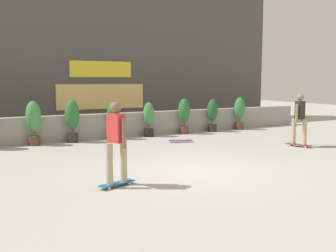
% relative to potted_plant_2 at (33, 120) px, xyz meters
% --- Properties ---
extents(ground_plane, '(48.00, 48.00, 0.00)m').
position_rel_potted_plant_2_xyz_m(ground_plane, '(2.77, -5.55, -0.84)').
color(ground_plane, '#B2AFA8').
extents(planter_wall, '(18.00, 0.40, 0.90)m').
position_rel_potted_plant_2_xyz_m(planter_wall, '(2.77, 0.45, -0.39)').
color(planter_wall, gray).
rests_on(planter_wall, ground).
extents(building_backdrop, '(20.00, 2.08, 6.50)m').
position_rel_potted_plant_2_xyz_m(building_backdrop, '(2.77, 4.45, 2.41)').
color(building_backdrop, '#4C4947').
rests_on(building_backdrop, ground).
extents(potted_plant_2, '(0.49, 0.49, 1.45)m').
position_rel_potted_plant_2_xyz_m(potted_plant_2, '(0.00, 0.00, 0.00)').
color(potted_plant_2, brown).
rests_on(potted_plant_2, ground).
extents(potted_plant_3, '(0.49, 0.49, 1.46)m').
position_rel_potted_plant_2_xyz_m(potted_plant_3, '(1.26, 0.00, 0.00)').
color(potted_plant_3, '#2D2823').
rests_on(potted_plant_3, ground).
extents(potted_plant_4, '(0.45, 0.45, 1.36)m').
position_rel_potted_plant_2_xyz_m(potted_plant_4, '(2.74, 0.00, -0.07)').
color(potted_plant_4, '#2D2823').
rests_on(potted_plant_4, ground).
extents(potted_plant_5, '(0.41, 0.41, 1.29)m').
position_rel_potted_plant_2_xyz_m(potted_plant_5, '(4.15, 0.00, -0.12)').
color(potted_plant_5, black).
rests_on(potted_plant_5, ground).
extents(potted_plant_6, '(0.46, 0.46, 1.40)m').
position_rel_potted_plant_2_xyz_m(potted_plant_6, '(5.71, 0.00, -0.04)').
color(potted_plant_6, brown).
rests_on(potted_plant_6, ground).
extents(potted_plant_7, '(0.44, 0.44, 1.34)m').
position_rel_potted_plant_2_xyz_m(potted_plant_7, '(7.07, 0.00, -0.08)').
color(potted_plant_7, '#2D2823').
rests_on(potted_plant_7, ground).
extents(potted_plant_8, '(0.46, 0.46, 1.39)m').
position_rel_potted_plant_2_xyz_m(potted_plant_8, '(8.48, 0.00, -0.05)').
color(potted_plant_8, brown).
rests_on(potted_plant_8, ground).
extents(skater_far_left, '(0.82, 0.54, 1.70)m').
position_rel_potted_plant_2_xyz_m(skater_far_left, '(0.59, -5.92, 0.10)').
color(skater_far_left, '#266699').
rests_on(skater_far_left, ground).
extents(skater_by_wall_left, '(0.53, 0.82, 1.70)m').
position_rel_potted_plant_2_xyz_m(skater_by_wall_left, '(7.38, -4.33, 0.10)').
color(skater_by_wall_left, maroon).
rests_on(skater_by_wall_left, ground).
extents(skateboard_near_camera, '(0.81, 0.52, 0.08)m').
position_rel_potted_plant_2_xyz_m(skateboard_near_camera, '(4.52, -1.75, -0.78)').
color(skateboard_near_camera, '#72338C').
rests_on(skateboard_near_camera, ground).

